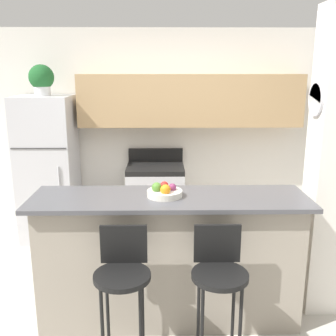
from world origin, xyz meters
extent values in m
plane|color=beige|center=(0.00, 0.00, 0.00)|extent=(14.00, 14.00, 0.00)
cube|color=white|center=(0.00, 2.08, 1.27)|extent=(5.60, 0.06, 2.55)
cube|color=tan|center=(0.29, 1.89, 1.69)|extent=(2.72, 0.32, 0.63)
cube|color=silver|center=(-0.14, 1.91, 1.54)|extent=(0.68, 0.28, 0.12)
cube|color=white|center=(1.35, 0.16, 1.27)|extent=(0.36, 0.32, 2.55)
cylinder|color=silver|center=(1.16, 0.16, 1.83)|extent=(0.02, 0.27, 0.27)
cylinder|color=white|center=(1.15, 0.16, 1.83)|extent=(0.01, 0.24, 0.24)
cube|color=gray|center=(0.00, 0.00, 0.52)|extent=(2.08, 0.51, 1.04)
cube|color=#4C4C51|center=(0.00, 0.00, 1.06)|extent=(2.20, 0.63, 0.04)
cube|color=silver|center=(-1.44, 1.70, 0.60)|extent=(0.65, 0.63, 1.20)
cube|color=silver|center=(-1.44, 1.70, 1.48)|extent=(0.65, 0.63, 0.56)
cube|color=#333333|center=(-1.44, 1.38, 1.20)|extent=(0.62, 0.01, 0.01)
cylinder|color=#B2B2B7|center=(-1.23, 1.38, 0.66)|extent=(0.02, 0.02, 0.66)
cube|color=silver|center=(-0.14, 1.73, 0.43)|extent=(0.70, 0.60, 0.85)
cube|color=black|center=(-0.14, 1.73, 0.88)|extent=(0.70, 0.60, 0.06)
cube|color=black|center=(-0.14, 2.01, 0.99)|extent=(0.70, 0.04, 0.16)
cube|color=black|center=(-0.14, 1.42, 0.47)|extent=(0.42, 0.01, 0.27)
cylinder|color=black|center=(-0.33, -0.58, 0.71)|extent=(0.39, 0.39, 0.03)
cube|color=black|center=(-0.33, -0.42, 0.87)|extent=(0.33, 0.02, 0.28)
cylinder|color=black|center=(-0.45, -0.71, 0.35)|extent=(0.02, 0.02, 0.69)
cylinder|color=black|center=(-0.20, -0.71, 0.35)|extent=(0.02, 0.02, 0.69)
cylinder|color=black|center=(-0.45, -0.45, 0.35)|extent=(0.02, 0.02, 0.69)
cylinder|color=black|center=(-0.20, -0.45, 0.35)|extent=(0.02, 0.02, 0.69)
cylinder|color=black|center=(0.33, -0.58, 0.71)|extent=(0.39, 0.39, 0.03)
cube|color=black|center=(0.33, -0.42, 0.87)|extent=(0.33, 0.02, 0.28)
cylinder|color=black|center=(0.20, -0.71, 0.35)|extent=(0.02, 0.02, 0.69)
cylinder|color=black|center=(0.45, -0.71, 0.35)|extent=(0.02, 0.02, 0.69)
cylinder|color=black|center=(0.20, -0.45, 0.35)|extent=(0.02, 0.02, 0.69)
cylinder|color=black|center=(0.45, -0.45, 0.35)|extent=(0.02, 0.02, 0.69)
cylinder|color=silver|center=(-1.44, 1.70, 1.81)|extent=(0.19, 0.19, 0.10)
sphere|color=#1E5B28|center=(-1.44, 1.70, 1.97)|extent=(0.29, 0.29, 0.29)
cylinder|color=silver|center=(-0.04, 0.01, 1.10)|extent=(0.28, 0.28, 0.05)
sphere|color=#7A2D56|center=(0.02, 0.02, 1.15)|extent=(0.06, 0.06, 0.06)
sphere|color=red|center=(-0.04, 0.07, 1.15)|extent=(0.07, 0.07, 0.07)
sphere|color=#4C7F2D|center=(-0.10, 0.00, 1.15)|extent=(0.08, 0.08, 0.08)
sphere|color=orange|center=(-0.03, -0.06, 1.15)|extent=(0.08, 0.08, 0.08)
cylinder|color=black|center=(-0.90, 1.49, 0.19)|extent=(0.28, 0.28, 0.38)
camera|label=1|loc=(-0.06, -2.95, 2.05)|focal=42.00mm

